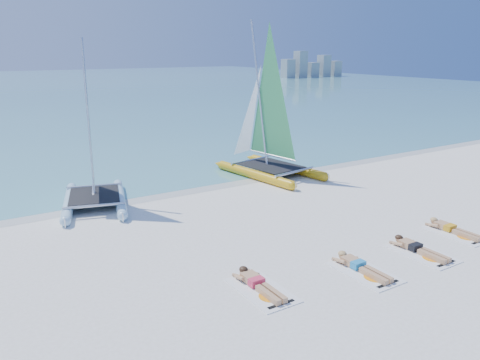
{
  "coord_description": "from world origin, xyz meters",
  "views": [
    {
      "loc": [
        -8.05,
        -10.93,
        5.47
      ],
      "look_at": [
        -0.52,
        1.2,
        1.44
      ],
      "focal_mm": 35.0,
      "sensor_mm": 36.0,
      "label": 1
    }
  ],
  "objects_px": {
    "sunbather_c": "(417,248)",
    "towel_d": "(456,233)",
    "catamaran_blue": "(91,156)",
    "towel_a": "(262,290)",
    "sunbather_a": "(257,283)",
    "towel_c": "(422,254)",
    "catamaran_yellow": "(264,125)",
    "sunbather_d": "(451,228)",
    "sunbather_b": "(359,265)",
    "towel_b": "(364,272)"
  },
  "relations": [
    {
      "from": "catamaran_yellow",
      "to": "sunbather_b",
      "type": "xyz_separation_m",
      "value": [
        -3.41,
        -9.31,
        -2.06
      ]
    },
    {
      "from": "catamaran_blue",
      "to": "sunbather_c",
      "type": "relative_size",
      "value": 3.5
    },
    {
      "from": "sunbather_b",
      "to": "towel_d",
      "type": "relative_size",
      "value": 0.93
    },
    {
      "from": "catamaran_blue",
      "to": "towel_d",
      "type": "xyz_separation_m",
      "value": [
        8.62,
        -8.69,
        -1.8
      ]
    },
    {
      "from": "sunbather_a",
      "to": "sunbather_d",
      "type": "xyz_separation_m",
      "value": [
        7.03,
        -0.26,
        0.0
      ]
    },
    {
      "from": "towel_c",
      "to": "catamaran_blue",
      "type": "bearing_deg",
      "value": 125.57
    },
    {
      "from": "towel_a",
      "to": "towel_c",
      "type": "distance_m",
      "value": 4.95
    },
    {
      "from": "catamaran_yellow",
      "to": "towel_d",
      "type": "relative_size",
      "value": 3.73
    },
    {
      "from": "sunbather_c",
      "to": "towel_d",
      "type": "height_order",
      "value": "sunbather_c"
    },
    {
      "from": "catamaran_blue",
      "to": "sunbather_c",
      "type": "bearing_deg",
      "value": -38.36
    },
    {
      "from": "sunbather_a",
      "to": "sunbather_b",
      "type": "height_order",
      "value": "same"
    },
    {
      "from": "towel_a",
      "to": "sunbather_b",
      "type": "distance_m",
      "value": 2.76
    },
    {
      "from": "sunbather_c",
      "to": "sunbather_d",
      "type": "height_order",
      "value": "same"
    },
    {
      "from": "towel_b",
      "to": "sunbather_d",
      "type": "height_order",
      "value": "sunbather_d"
    },
    {
      "from": "catamaran_yellow",
      "to": "sunbather_d",
      "type": "distance_m",
      "value": 9.23
    },
    {
      "from": "towel_c",
      "to": "sunbather_b",
      "type": "bearing_deg",
      "value": 173.72
    },
    {
      "from": "towel_c",
      "to": "sunbather_d",
      "type": "relative_size",
      "value": 1.07
    },
    {
      "from": "catamaran_yellow",
      "to": "sunbather_c",
      "type": "xyz_separation_m",
      "value": [
        -1.24,
        -9.35,
        -2.06
      ]
    },
    {
      "from": "catamaran_blue",
      "to": "towel_b",
      "type": "xyz_separation_m",
      "value": [
        4.32,
        -9.04,
        -1.8
      ]
    },
    {
      "from": "sunbather_a",
      "to": "towel_c",
      "type": "xyz_separation_m",
      "value": [
        4.9,
        -0.85,
        -0.11
      ]
    },
    {
      "from": "catamaran_yellow",
      "to": "sunbather_c",
      "type": "distance_m",
      "value": 9.66
    },
    {
      "from": "towel_d",
      "to": "sunbather_d",
      "type": "xyz_separation_m",
      "value": [
        0.0,
        0.19,
        0.11
      ]
    },
    {
      "from": "sunbather_c",
      "to": "towel_c",
      "type": "bearing_deg",
      "value": -90.0
    },
    {
      "from": "catamaran_blue",
      "to": "towel_d",
      "type": "height_order",
      "value": "catamaran_blue"
    },
    {
      "from": "sunbather_a",
      "to": "catamaran_yellow",
      "type": "bearing_deg",
      "value": 54.77
    },
    {
      "from": "towel_c",
      "to": "towel_d",
      "type": "distance_m",
      "value": 2.16
    },
    {
      "from": "towel_a",
      "to": "towel_c",
      "type": "bearing_deg",
      "value": -7.64
    },
    {
      "from": "sunbather_a",
      "to": "catamaran_blue",
      "type": "bearing_deg",
      "value": 100.95
    },
    {
      "from": "sunbather_c",
      "to": "catamaran_yellow",
      "type": "bearing_deg",
      "value": 82.47
    },
    {
      "from": "catamaran_blue",
      "to": "towel_a",
      "type": "bearing_deg",
      "value": -63.8
    },
    {
      "from": "catamaran_blue",
      "to": "sunbather_a",
      "type": "distance_m",
      "value": 8.56
    },
    {
      "from": "catamaran_blue",
      "to": "towel_a",
      "type": "height_order",
      "value": "catamaran_blue"
    },
    {
      "from": "catamaran_blue",
      "to": "sunbather_d",
      "type": "relative_size",
      "value": 3.5
    },
    {
      "from": "towel_b",
      "to": "catamaran_blue",
      "type": "bearing_deg",
      "value": 115.56
    },
    {
      "from": "catamaran_yellow",
      "to": "sunbather_d",
      "type": "height_order",
      "value": "catamaran_yellow"
    },
    {
      "from": "catamaran_blue",
      "to": "towel_c",
      "type": "distance_m",
      "value": 11.31
    },
    {
      "from": "towel_d",
      "to": "sunbather_a",
      "type": "bearing_deg",
      "value": 176.31
    },
    {
      "from": "towel_b",
      "to": "towel_d",
      "type": "relative_size",
      "value": 1.0
    },
    {
      "from": "towel_a",
      "to": "sunbather_d",
      "type": "height_order",
      "value": "sunbather_d"
    },
    {
      "from": "catamaran_yellow",
      "to": "sunbather_a",
      "type": "bearing_deg",
      "value": -134.04
    },
    {
      "from": "sunbather_a",
      "to": "sunbather_c",
      "type": "xyz_separation_m",
      "value": [
        4.9,
        -0.66,
        0.0
      ]
    },
    {
      "from": "sunbather_c",
      "to": "sunbather_d",
      "type": "relative_size",
      "value": 1.0
    },
    {
      "from": "towel_c",
      "to": "sunbather_d",
      "type": "distance_m",
      "value": 2.21
    },
    {
      "from": "towel_d",
      "to": "towel_b",
      "type": "bearing_deg",
      "value": -175.35
    },
    {
      "from": "sunbather_b",
      "to": "sunbather_c",
      "type": "bearing_deg",
      "value": -1.25
    },
    {
      "from": "sunbather_c",
      "to": "towel_d",
      "type": "distance_m",
      "value": 2.14
    },
    {
      "from": "sunbather_b",
      "to": "sunbather_d",
      "type": "height_order",
      "value": "same"
    },
    {
      "from": "sunbather_d",
      "to": "towel_d",
      "type": "bearing_deg",
      "value": -90.0
    },
    {
      "from": "towel_a",
      "to": "sunbather_a",
      "type": "bearing_deg",
      "value": 90.0
    },
    {
      "from": "sunbather_c",
      "to": "sunbather_b",
      "type": "bearing_deg",
      "value": 178.75
    }
  ]
}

